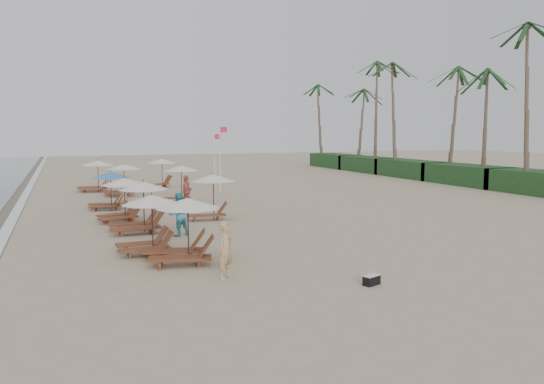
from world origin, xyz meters
name	(u,v)px	position (x,y,z in m)	size (l,w,h in m)	color
ground	(292,236)	(0.00, 0.00, 0.00)	(160.00, 160.00, 0.00)	tan
foam_line	(14,216)	(-11.20, 10.00, 0.01)	(0.50, 140.00, 0.02)	white
shrub_hedge	(468,175)	(22.00, 14.50, 0.80)	(3.20, 53.00, 1.60)	#193D1C
palm_row	(464,62)	(21.91, 15.40, 9.91)	(7.00, 52.00, 12.30)	brown
lounger_station_0	(180,232)	(-5.23, -2.72, 1.02)	(2.65, 2.37, 2.15)	brown
lounger_station_1	(147,222)	(-6.05, -0.86, 1.10)	(2.41, 2.17, 2.08)	brown
lounger_station_2	(137,209)	(-5.84, 3.30, 1.01)	(2.63, 2.16, 2.19)	brown
lounger_station_3	(120,198)	(-6.22, 6.54, 1.11)	(2.59, 2.32, 2.09)	brown
lounger_station_4	(107,189)	(-6.49, 10.91, 1.11)	(2.42, 2.16, 2.09)	brown
lounger_station_5	(121,179)	(-5.13, 17.11, 1.11)	(2.65, 2.35, 2.14)	brown
lounger_station_6	(95,176)	(-6.62, 20.42, 1.14)	(2.76, 2.43, 2.24)	brown
inland_station_0	(211,191)	(-2.03, 5.38, 1.41)	(2.66, 2.24, 2.22)	brown
inland_station_1	(179,177)	(-2.00, 12.99, 1.47)	(2.52, 2.24, 2.22)	brown
inland_station_2	(159,170)	(-1.78, 21.51, 1.34)	(2.78, 2.24, 2.22)	brown
beachgoer_near	(226,250)	(-4.43, -5.27, 0.87)	(0.64, 0.42, 1.74)	tan
beachgoer_mid_a	(178,214)	(-4.38, 1.79, 0.91)	(0.88, 0.69, 1.81)	teal
beachgoer_far_a	(186,191)	(-2.26, 9.87, 0.93)	(1.09, 0.46, 1.87)	#CD5D52
beachgoer_far_b	(123,189)	(-5.40, 13.08, 0.85)	(0.83, 0.54, 1.70)	#A97B5B
duffel_bag	(372,280)	(-0.75, -7.37, 0.15)	(0.58, 0.43, 0.29)	black
flag_pole_near	(220,154)	(1.90, 17.23, 2.68)	(0.59, 0.08, 4.86)	silver
flag_pole_far	(215,156)	(2.69, 21.64, 2.40)	(0.60, 0.08, 4.31)	silver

